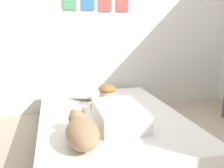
{
  "coord_description": "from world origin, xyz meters",
  "views": [
    {
      "loc": [
        -0.65,
        -2.14,
        1.23
      ],
      "look_at": [
        0.02,
        0.51,
        0.58
      ],
      "focal_mm": 38.13,
      "sensor_mm": 36.0,
      "label": 1
    }
  ],
  "objects_px": {
    "dog": "(82,131)",
    "cell_phone": "(129,120)",
    "bed": "(110,128)",
    "person_lying": "(115,109)",
    "pillow": "(91,94)",
    "coffee_cup": "(111,97)"
  },
  "relations": [
    {
      "from": "pillow",
      "to": "dog",
      "type": "relative_size",
      "value": 0.9
    },
    {
      "from": "bed",
      "to": "person_lying",
      "type": "distance_m",
      "value": 0.31
    },
    {
      "from": "cell_phone",
      "to": "person_lying",
      "type": "bearing_deg",
      "value": 148.42
    },
    {
      "from": "bed",
      "to": "person_lying",
      "type": "height_order",
      "value": "person_lying"
    },
    {
      "from": "pillow",
      "to": "cell_phone",
      "type": "relative_size",
      "value": 3.71
    },
    {
      "from": "dog",
      "to": "cell_phone",
      "type": "bearing_deg",
      "value": 35.28
    },
    {
      "from": "person_lying",
      "to": "dog",
      "type": "relative_size",
      "value": 1.6
    },
    {
      "from": "dog",
      "to": "coffee_cup",
      "type": "height_order",
      "value": "dog"
    },
    {
      "from": "coffee_cup",
      "to": "dog",
      "type": "bearing_deg",
      "value": -115.26
    },
    {
      "from": "person_lying",
      "to": "dog",
      "type": "bearing_deg",
      "value": -132.08
    },
    {
      "from": "dog",
      "to": "cell_phone",
      "type": "height_order",
      "value": "dog"
    },
    {
      "from": "dog",
      "to": "bed",
      "type": "bearing_deg",
      "value": 57.37
    },
    {
      "from": "pillow",
      "to": "coffee_cup",
      "type": "xyz_separation_m",
      "value": [
        0.24,
        -0.14,
        -0.02
      ]
    },
    {
      "from": "bed",
      "to": "dog",
      "type": "distance_m",
      "value": 0.74
    },
    {
      "from": "cell_phone",
      "to": "dog",
      "type": "bearing_deg",
      "value": -144.72
    },
    {
      "from": "dog",
      "to": "cell_phone",
      "type": "xyz_separation_m",
      "value": [
        0.51,
        0.36,
        -0.1
      ]
    },
    {
      "from": "pillow",
      "to": "coffee_cup",
      "type": "distance_m",
      "value": 0.27
    },
    {
      "from": "bed",
      "to": "cell_phone",
      "type": "height_order",
      "value": "cell_phone"
    },
    {
      "from": "pillow",
      "to": "person_lying",
      "type": "height_order",
      "value": "person_lying"
    },
    {
      "from": "pillow",
      "to": "coffee_cup",
      "type": "bearing_deg",
      "value": -29.76
    },
    {
      "from": "pillow",
      "to": "person_lying",
      "type": "bearing_deg",
      "value": -80.82
    },
    {
      "from": "cell_phone",
      "to": "pillow",
      "type": "bearing_deg",
      "value": 106.08
    }
  ]
}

